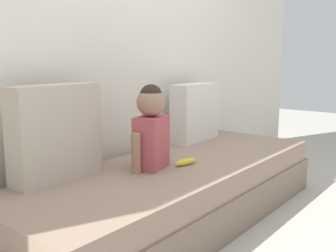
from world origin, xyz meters
The scene contains 7 objects.
ground_plane centered at (0.00, 0.00, 0.00)m, with size 12.00×12.00×0.00m, color #B2ADA3.
back_wall centered at (0.00, 0.55, 1.29)m, with size 5.61×0.10×2.58m, color silver.
couch centered at (0.00, 0.00, 0.19)m, with size 2.41×0.84×0.39m.
throw_pillow_left centered at (-0.66, 0.32, 0.65)m, with size 0.51×0.16×0.51m, color #C1B29E.
throw_pillow_right centered at (0.66, 0.32, 0.62)m, with size 0.46×0.16×0.45m, color silver.
toddler centered at (-0.18, 0.05, 0.64)m, with size 0.32×0.20×0.50m.
banana centered at (0.00, -0.07, 0.41)m, with size 0.17×0.04×0.04m, color yellow.
Camera 1 is at (-1.94, -1.44, 1.04)m, focal length 42.48 mm.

